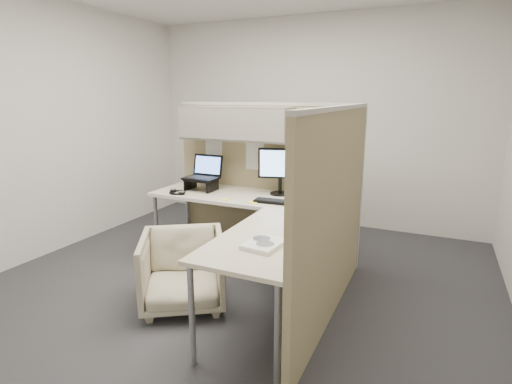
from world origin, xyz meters
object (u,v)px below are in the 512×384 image
at_px(desk, 253,213).
at_px(office_chair, 183,267).
at_px(keyboard, 276,202).
at_px(monitor_left, 280,167).

height_order(desk, office_chair, desk).
height_order(office_chair, keyboard, keyboard).
bearing_deg(keyboard, desk, -118.74).
bearing_deg(office_chair, keyboard, 26.28).
distance_m(office_chair, monitor_left, 1.38).
xyz_separation_m(office_chair, monitor_left, (0.40, 1.14, 0.67)).
relative_size(office_chair, monitor_left, 1.45).
relative_size(desk, office_chair, 2.96).
bearing_deg(desk, office_chair, -123.44).
bearing_deg(monitor_left, keyboard, -89.35).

